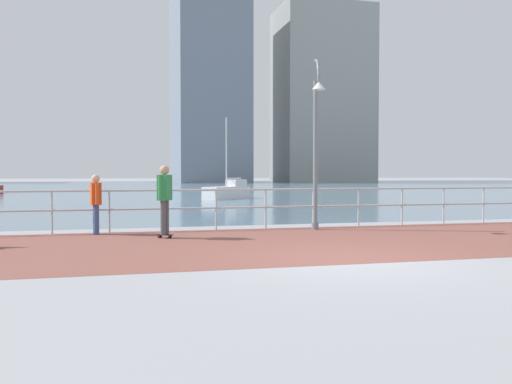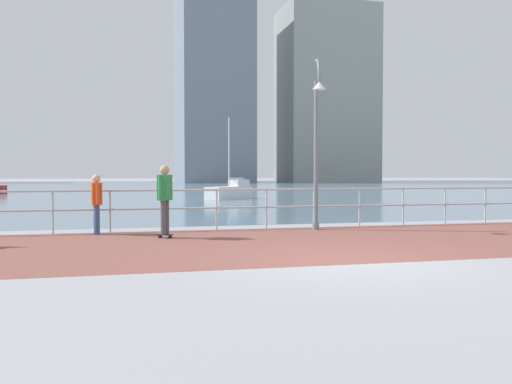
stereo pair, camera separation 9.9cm
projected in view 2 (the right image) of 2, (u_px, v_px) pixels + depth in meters
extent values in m
plane|color=#9E9EA3|center=(168.00, 190.00, 48.48)|extent=(220.00, 220.00, 0.00)
cube|color=brown|center=(301.00, 242.00, 12.05)|extent=(28.00, 6.04, 0.01)
cube|color=slate|center=(161.00, 187.00, 58.67)|extent=(180.00, 88.00, 0.00)
cylinder|color=#B2BCC1|center=(53.00, 213.00, 13.64)|extent=(0.05, 0.05, 1.09)
cylinder|color=#B2BCC1|center=(110.00, 212.00, 13.97)|extent=(0.05, 0.05, 1.09)
cylinder|color=#B2BCC1|center=(165.00, 211.00, 14.30)|extent=(0.05, 0.05, 1.09)
cylinder|color=#B2BCC1|center=(217.00, 210.00, 14.64)|extent=(0.05, 0.05, 1.09)
cylinder|color=#B2BCC1|center=(266.00, 209.00, 14.97)|extent=(0.05, 0.05, 1.09)
cylinder|color=#B2BCC1|center=(314.00, 208.00, 15.30)|extent=(0.05, 0.05, 1.09)
cylinder|color=#B2BCC1|center=(360.00, 207.00, 15.63)|extent=(0.05, 0.05, 1.09)
cylinder|color=#B2BCC1|center=(403.00, 207.00, 15.97)|extent=(0.05, 0.05, 1.09)
cylinder|color=#B2BCC1|center=(445.00, 206.00, 16.30)|extent=(0.05, 0.05, 1.09)
cylinder|color=#B2BCC1|center=(485.00, 205.00, 16.63)|extent=(0.05, 0.05, 1.09)
cylinder|color=#B2BCC1|center=(266.00, 190.00, 14.95)|extent=(25.20, 0.06, 0.06)
cylinder|color=#B2BCC1|center=(266.00, 207.00, 14.97)|extent=(25.20, 0.06, 0.06)
cylinder|color=slate|center=(316.00, 226.00, 14.70)|extent=(0.19, 0.19, 0.20)
cylinder|color=slate|center=(316.00, 156.00, 14.63)|extent=(0.12, 0.12, 4.03)
cylinder|color=slate|center=(317.00, 60.00, 14.46)|extent=(0.12, 0.20, 0.11)
cylinder|color=slate|center=(318.00, 61.00, 14.31)|extent=(0.12, 0.21, 0.15)
cylinder|color=slate|center=(318.00, 63.00, 14.18)|extent=(0.12, 0.20, 0.18)
cylinder|color=slate|center=(319.00, 67.00, 14.09)|extent=(0.12, 0.18, 0.19)
cylinder|color=slate|center=(319.00, 72.00, 14.03)|extent=(0.11, 0.14, 0.19)
cylinder|color=slate|center=(319.00, 78.00, 14.01)|extent=(0.10, 0.10, 0.17)
cone|color=silver|center=(319.00, 85.00, 14.02)|extent=(0.36, 0.36, 0.22)
cylinder|color=black|center=(159.00, 237.00, 12.78)|extent=(0.07, 0.06, 0.06)
cylinder|color=black|center=(161.00, 236.00, 12.86)|extent=(0.07, 0.06, 0.06)
cylinder|color=black|center=(169.00, 237.00, 12.71)|extent=(0.07, 0.06, 0.06)
cylinder|color=black|center=(171.00, 237.00, 12.78)|extent=(0.07, 0.06, 0.06)
cube|color=black|center=(165.00, 235.00, 12.78)|extent=(0.40, 0.30, 0.02)
cylinder|color=#4C4C51|center=(163.00, 218.00, 12.69)|extent=(0.18, 0.18, 0.81)
cylinder|color=#4C4C51|center=(166.00, 217.00, 12.84)|extent=(0.18, 0.18, 0.81)
cube|color=#2D8C4C|center=(165.00, 187.00, 12.74)|extent=(0.38, 0.42, 0.60)
cylinder|color=#2D8C4C|center=(160.00, 187.00, 12.52)|extent=(0.12, 0.12, 0.57)
cylinder|color=#2D8C4C|center=(169.00, 187.00, 12.96)|extent=(0.12, 0.12, 0.57)
sphere|color=tan|center=(165.00, 170.00, 12.73)|extent=(0.22, 0.22, 0.22)
cylinder|color=#384C7A|center=(96.00, 219.00, 13.64)|extent=(0.15, 0.15, 0.75)
cylinder|color=#384C7A|center=(97.00, 220.00, 13.49)|extent=(0.15, 0.15, 0.75)
cube|color=#D84C1E|center=(96.00, 194.00, 13.54)|extent=(0.29, 0.38, 0.56)
cylinder|color=#D84C1E|center=(95.00, 193.00, 13.75)|extent=(0.10, 0.10, 0.53)
cylinder|color=#D84C1E|center=(98.00, 193.00, 13.33)|extent=(0.10, 0.10, 0.53)
sphere|color=#DBAD89|center=(96.00, 179.00, 13.53)|extent=(0.21, 0.21, 0.21)
cube|color=white|center=(229.00, 193.00, 32.03)|extent=(3.24, 3.14, 0.74)
cube|color=silver|center=(239.00, 183.00, 32.88)|extent=(1.41, 1.39, 0.41)
cylinder|color=silver|center=(229.00, 152.00, 31.95)|extent=(0.08, 0.08, 4.10)
cylinder|color=silver|center=(236.00, 178.00, 32.64)|extent=(1.17, 1.11, 0.07)
cube|color=#939993|center=(326.00, 96.00, 97.39)|extent=(16.19, 12.40, 31.05)
cube|color=slate|center=(326.00, 3.00, 96.81)|extent=(6.48, 4.96, 2.00)
cube|color=slate|center=(212.00, 83.00, 90.35)|extent=(11.22, 17.94, 33.31)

